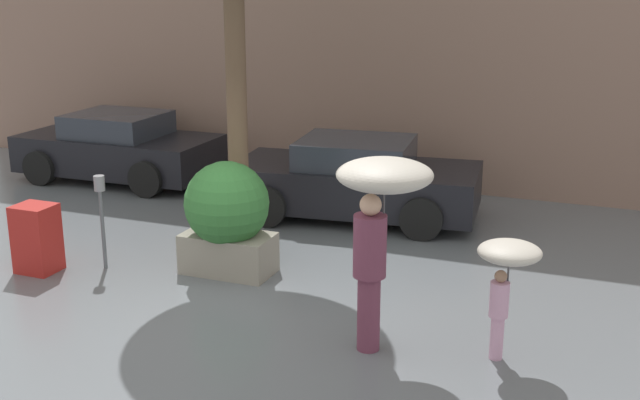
% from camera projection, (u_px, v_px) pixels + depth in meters
% --- Properties ---
extents(ground_plane, '(40.00, 40.00, 0.00)m').
position_uv_depth(ground_plane, '(216.00, 320.00, 9.07)').
color(ground_plane, slate).
extents(building_facade, '(18.00, 0.30, 6.00)m').
position_uv_depth(building_facade, '(389.00, 18.00, 14.06)').
color(building_facade, '#8C6B5B').
rests_on(building_facade, ground).
extents(planter_box, '(1.17, 1.10, 1.48)m').
position_uv_depth(planter_box, '(227.00, 215.00, 10.28)').
color(planter_box, gray).
rests_on(planter_box, ground).
extents(person_adult, '(0.97, 0.97, 2.02)m').
position_uv_depth(person_adult, '(380.00, 204.00, 7.98)').
color(person_adult, brown).
rests_on(person_adult, ground).
extents(person_child, '(0.63, 0.63, 1.24)m').
position_uv_depth(person_child, '(507.00, 266.00, 7.92)').
color(person_child, '#D199B7').
rests_on(person_child, ground).
extents(parked_car_near, '(4.01, 2.24, 1.26)m').
position_uv_depth(parked_car_near, '(355.00, 180.00, 12.72)').
color(parked_car_near, black).
rests_on(parked_car_near, ground).
extents(parked_car_far, '(3.68, 1.95, 1.26)m').
position_uv_depth(parked_car_far, '(119.00, 148.00, 14.99)').
color(parked_car_far, black).
rests_on(parked_car_far, ground).
extents(parking_meter, '(0.14, 0.14, 1.26)m').
position_uv_depth(parking_meter, '(101.00, 202.00, 10.40)').
color(parking_meter, '#595B60').
rests_on(parking_meter, ground).
extents(newspaper_box, '(0.50, 0.44, 0.90)m').
position_uv_depth(newspaper_box, '(37.00, 238.00, 10.42)').
color(newspaper_box, '#B2231E').
rests_on(newspaper_box, ground).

